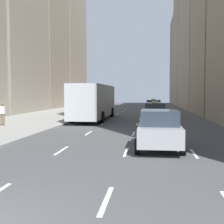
# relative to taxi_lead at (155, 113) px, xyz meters

# --- Properties ---
(sidewalk_left) EXTENTS (8.00, 66.00, 0.15)m
(sidewalk_left) POSITION_rel_taxi_lead_xyz_m (-11.00, 6.34, -0.81)
(sidewalk_left) COLOR gray
(sidewalk_left) RESTS_ON ground
(lane_markings) EXTENTS (5.72, 56.00, 0.01)m
(lane_markings) POSITION_rel_taxi_lead_xyz_m (-1.40, 2.34, -0.87)
(lane_markings) COLOR white
(lane_markings) RESTS_ON ground
(taxi_lead) EXTENTS (2.02, 4.40, 1.87)m
(taxi_lead) POSITION_rel_taxi_lead_xyz_m (0.00, 0.00, 0.00)
(taxi_lead) COLOR yellow
(taxi_lead) RESTS_ON ground
(taxi_second) EXTENTS (2.02, 4.40, 1.87)m
(taxi_second) POSITION_rel_taxi_lead_xyz_m (0.00, 11.31, 0.00)
(taxi_second) COLOR yellow
(taxi_second) RESTS_ON ground
(sedan_black_near) EXTENTS (2.02, 4.42, 1.75)m
(sedan_black_near) POSITION_rel_taxi_lead_xyz_m (0.00, -11.76, 0.01)
(sedan_black_near) COLOR #9EA0A5
(sedan_black_near) RESTS_ON ground
(city_bus) EXTENTS (2.80, 11.61, 3.25)m
(city_bus) POSITION_rel_taxi_lead_xyz_m (-5.61, 3.13, 0.91)
(city_bus) COLOR #B7BCC1
(city_bus) RESTS_ON ground
(pedestrian_far_walking) EXTENTS (0.36, 0.22, 1.65)m
(pedestrian_far_walking) POSITION_rel_taxi_lead_xyz_m (-10.94, -4.42, 0.19)
(pedestrian_far_walking) COLOR brown
(pedestrian_far_walking) RESTS_ON sidewalk_left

